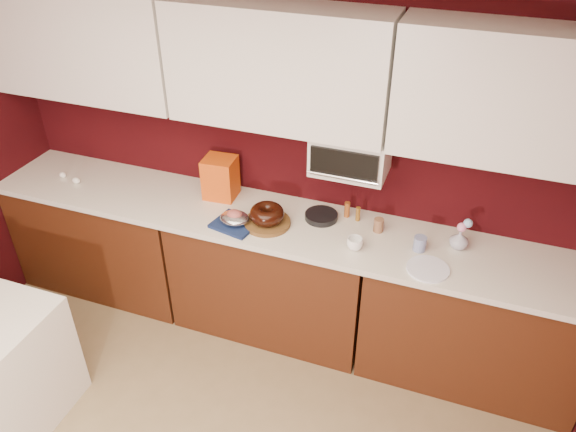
# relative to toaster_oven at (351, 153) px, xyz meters

# --- Properties ---
(wall_back) EXTENTS (4.00, 0.02, 2.50)m
(wall_back) POSITION_rel_toaster_oven_xyz_m (-0.45, 0.15, -0.12)
(wall_back) COLOR #33070A
(wall_back) RESTS_ON floor
(base_cabinet_left) EXTENTS (1.31, 0.58, 0.86)m
(base_cabinet_left) POSITION_rel_toaster_oven_xyz_m (-1.78, -0.17, -0.95)
(base_cabinet_left) COLOR #461F0E
(base_cabinet_left) RESTS_ON floor
(base_cabinet_center) EXTENTS (1.31, 0.58, 0.86)m
(base_cabinet_center) POSITION_rel_toaster_oven_xyz_m (-0.45, -0.17, -0.95)
(base_cabinet_center) COLOR #461F0E
(base_cabinet_center) RESTS_ON floor
(base_cabinet_right) EXTENTS (1.31, 0.58, 0.86)m
(base_cabinet_right) POSITION_rel_toaster_oven_xyz_m (0.88, -0.17, -0.95)
(base_cabinet_right) COLOR #461F0E
(base_cabinet_right) RESTS_ON floor
(countertop) EXTENTS (4.00, 0.62, 0.04)m
(countertop) POSITION_rel_toaster_oven_xyz_m (-0.45, -0.17, -0.49)
(countertop) COLOR silver
(countertop) RESTS_ON base_cabinet_center
(upper_cabinet_left) EXTENTS (1.31, 0.33, 0.70)m
(upper_cabinet_left) POSITION_rel_toaster_oven_xyz_m (-1.78, -0.02, 0.48)
(upper_cabinet_left) COLOR white
(upper_cabinet_left) RESTS_ON wall_back
(upper_cabinet_center) EXTENTS (1.31, 0.33, 0.70)m
(upper_cabinet_center) POSITION_rel_toaster_oven_xyz_m (-0.45, -0.02, 0.48)
(upper_cabinet_center) COLOR white
(upper_cabinet_center) RESTS_ON wall_back
(upper_cabinet_right) EXTENTS (1.31, 0.33, 0.70)m
(upper_cabinet_right) POSITION_rel_toaster_oven_xyz_m (0.88, -0.02, 0.48)
(upper_cabinet_right) COLOR white
(upper_cabinet_right) RESTS_ON wall_back
(toaster_oven) EXTENTS (0.45, 0.30, 0.25)m
(toaster_oven) POSITION_rel_toaster_oven_xyz_m (0.00, 0.00, 0.00)
(toaster_oven) COLOR white
(toaster_oven) RESTS_ON upper_cabinet_center
(toaster_oven_door) EXTENTS (0.40, 0.02, 0.18)m
(toaster_oven_door) POSITION_rel_toaster_oven_xyz_m (0.00, -0.16, 0.00)
(toaster_oven_door) COLOR black
(toaster_oven_door) RESTS_ON toaster_oven
(toaster_oven_handle) EXTENTS (0.42, 0.02, 0.02)m
(toaster_oven_handle) POSITION_rel_toaster_oven_xyz_m (0.00, -0.18, -0.07)
(toaster_oven_handle) COLOR silver
(toaster_oven_handle) RESTS_ON toaster_oven
(cake_base) EXTENTS (0.34, 0.34, 0.03)m
(cake_base) POSITION_rel_toaster_oven_xyz_m (-0.46, -0.23, -0.46)
(cake_base) COLOR brown
(cake_base) RESTS_ON countertop
(bundt_cake) EXTENTS (0.29, 0.29, 0.09)m
(bundt_cake) POSITION_rel_toaster_oven_xyz_m (-0.46, -0.23, -0.39)
(bundt_cake) COLOR black
(bundt_cake) RESTS_ON cake_base
(navy_towel) EXTENTS (0.31, 0.27, 0.02)m
(navy_towel) POSITION_rel_toaster_oven_xyz_m (-0.64, -0.31, -0.46)
(navy_towel) COLOR #15244F
(navy_towel) RESTS_ON countertop
(foil_ham_nest) EXTENTS (0.22, 0.20, 0.07)m
(foil_ham_nest) POSITION_rel_toaster_oven_xyz_m (-0.64, -0.31, -0.42)
(foil_ham_nest) COLOR silver
(foil_ham_nest) RESTS_ON navy_towel
(roasted_ham) EXTENTS (0.12, 0.11, 0.06)m
(roasted_ham) POSITION_rel_toaster_oven_xyz_m (-0.64, -0.31, -0.40)
(roasted_ham) COLOR #AE564F
(roasted_ham) RESTS_ON foil_ham_nest
(pandoro_box) EXTENTS (0.22, 0.20, 0.28)m
(pandoro_box) POSITION_rel_toaster_oven_xyz_m (-0.88, -0.02, -0.33)
(pandoro_box) COLOR red
(pandoro_box) RESTS_ON countertop
(dark_pan) EXTENTS (0.26, 0.26, 0.04)m
(dark_pan) POSITION_rel_toaster_oven_xyz_m (-0.15, -0.05, -0.46)
(dark_pan) COLOR black
(dark_pan) RESTS_ON countertop
(coffee_mug) EXTENTS (0.10, 0.10, 0.09)m
(coffee_mug) POSITION_rel_toaster_oven_xyz_m (0.13, -0.29, -0.43)
(coffee_mug) COLOR white
(coffee_mug) RESTS_ON countertop
(blue_jar) EXTENTS (0.09, 0.09, 0.09)m
(blue_jar) POSITION_rel_toaster_oven_xyz_m (0.49, -0.17, -0.43)
(blue_jar) COLOR navy
(blue_jar) RESTS_ON countertop
(flower_vase) EXTENTS (0.12, 0.12, 0.13)m
(flower_vase) POSITION_rel_toaster_oven_xyz_m (0.71, -0.07, -0.41)
(flower_vase) COLOR #ABAFC2
(flower_vase) RESTS_ON countertop
(flower_pink) EXTENTS (0.05, 0.05, 0.05)m
(flower_pink) POSITION_rel_toaster_oven_xyz_m (0.71, -0.07, -0.33)
(flower_pink) COLOR #FF93C3
(flower_pink) RESTS_ON flower_vase
(flower_blue) EXTENTS (0.05, 0.05, 0.05)m
(flower_blue) POSITION_rel_toaster_oven_xyz_m (0.74, -0.05, -0.30)
(flower_blue) COLOR #9ACCF7
(flower_blue) RESTS_ON flower_vase
(china_plate) EXTENTS (0.31, 0.31, 0.01)m
(china_plate) POSITION_rel_toaster_oven_xyz_m (0.57, -0.34, -0.47)
(china_plate) COLOR white
(china_plate) RESTS_ON countertop
(amber_bottle) EXTENTS (0.05, 0.05, 0.11)m
(amber_bottle) POSITION_rel_toaster_oven_xyz_m (-0.01, 0.03, -0.42)
(amber_bottle) COLOR brown
(amber_bottle) RESTS_ON countertop
(paper_cup) EXTENTS (0.07, 0.07, 0.09)m
(paper_cup) POSITION_rel_toaster_oven_xyz_m (0.22, -0.06, -0.43)
(paper_cup) COLOR brown
(paper_cup) RESTS_ON countertop
(egg_left) EXTENTS (0.07, 0.06, 0.04)m
(egg_left) POSITION_rel_toaster_oven_xyz_m (-2.06, -0.18, -0.45)
(egg_left) COLOR white
(egg_left) RESTS_ON countertop
(egg_right) EXTENTS (0.07, 0.06, 0.05)m
(egg_right) POSITION_rel_toaster_oven_xyz_m (-1.92, -0.22, -0.45)
(egg_right) COLOR white
(egg_right) RESTS_ON countertop
(amber_bottle_tall) EXTENTS (0.04, 0.04, 0.10)m
(amber_bottle_tall) POSITION_rel_toaster_oven_xyz_m (0.07, 0.01, -0.43)
(amber_bottle_tall) COLOR brown
(amber_bottle_tall) RESTS_ON countertop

